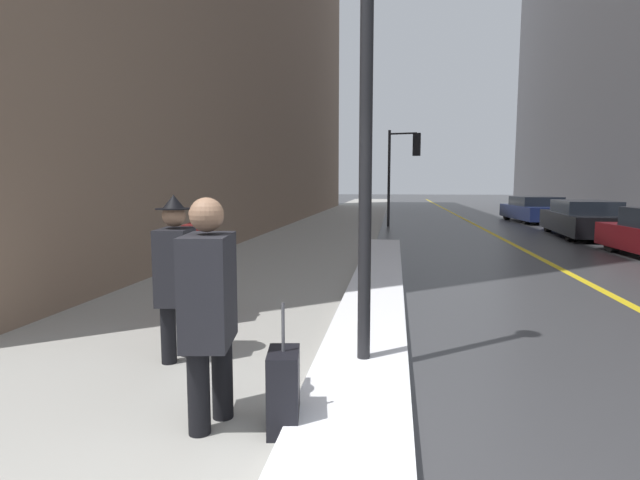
# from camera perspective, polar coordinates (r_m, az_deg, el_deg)

# --- Properties ---
(sidewalk_slab) EXTENTS (4.00, 80.00, 0.01)m
(sidewalk_slab) POSITION_cam_1_polar(r_m,az_deg,el_deg) (17.61, 0.19, 0.71)
(sidewalk_slab) COLOR #9E9B93
(sidewalk_slab) RESTS_ON ground
(road_centre_stripe) EXTENTS (0.16, 80.00, 0.00)m
(road_centre_stripe) POSITION_cam_1_polar(r_m,az_deg,el_deg) (17.76, 19.71, 0.36)
(road_centre_stripe) COLOR gold
(road_centre_stripe) RESTS_ON ground
(snow_bank_curb) EXTENTS (0.88, 13.39, 0.13)m
(snow_bank_curb) POSITION_cam_1_polar(r_m,az_deg,el_deg) (8.20, 6.38, -5.59)
(snow_bank_curb) COLOR white
(snow_bank_curb) RESTS_ON ground
(lamp_post) EXTENTS (0.28, 0.28, 4.89)m
(lamp_post) POSITION_cam_1_polar(r_m,az_deg,el_deg) (4.74, 5.35, 20.54)
(lamp_post) COLOR black
(lamp_post) RESTS_ON ground
(traffic_light_near) EXTENTS (1.31, 0.35, 3.93)m
(traffic_light_near) POSITION_cam_1_polar(r_m,az_deg,el_deg) (20.76, 9.77, 9.34)
(traffic_light_near) COLOR black
(traffic_light_near) RESTS_ON ground
(pedestrian_nearside) EXTENTS (0.40, 0.59, 1.68)m
(pedestrian_nearside) POSITION_cam_1_polar(r_m,az_deg,el_deg) (3.68, -12.59, -6.95)
(pedestrian_nearside) COLOR black
(pedestrian_nearside) RESTS_ON ground
(pedestrian_in_fedora) EXTENTS (0.38, 0.55, 1.67)m
(pedestrian_in_fedora) POSITION_cam_1_polar(r_m,az_deg,el_deg) (5.16, -16.15, -3.43)
(pedestrian_in_fedora) COLOR black
(pedestrian_in_fedora) RESTS_ON ground
(pedestrian_in_glasses) EXTENTS (0.36, 0.53, 1.51)m
(pedestrian_in_glasses) POSITION_cam_1_polar(r_m,az_deg,el_deg) (6.47, -13.71, -2.04)
(pedestrian_in_glasses) COLOR #340C0C
(pedestrian_in_glasses) RESTS_ON ground
(parked_car_black) EXTENTS (2.04, 4.97, 1.21)m
(parked_car_black) POSITION_cam_1_polar(r_m,az_deg,el_deg) (18.87, 27.87, 2.11)
(parked_car_black) COLOR black
(parked_car_black) RESTS_ON ground
(parked_car_navy) EXTENTS (2.19, 4.75, 1.18)m
(parked_car_navy) POSITION_cam_1_polar(r_m,az_deg,el_deg) (25.16, 23.30, 3.21)
(parked_car_navy) COLOR navy
(parked_car_navy) RESTS_ON ground
(rolling_suitcase) EXTENTS (0.27, 0.39, 0.95)m
(rolling_suitcase) POSITION_cam_1_polar(r_m,az_deg,el_deg) (3.72, -4.18, -16.90)
(rolling_suitcase) COLOR black
(rolling_suitcase) RESTS_ON ground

